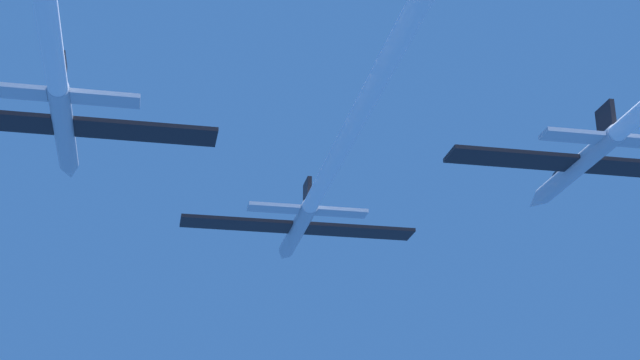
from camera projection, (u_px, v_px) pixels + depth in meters
jet_lead at (359, 115)px, 60.95m from camera, size 20.46×76.90×3.39m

